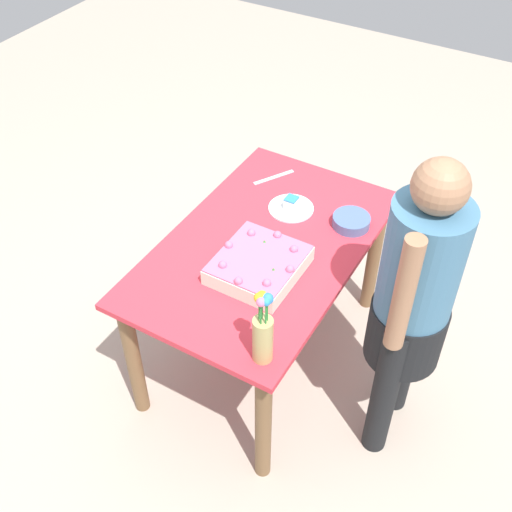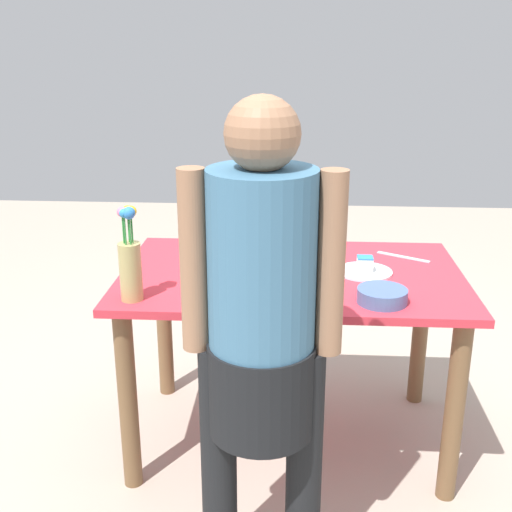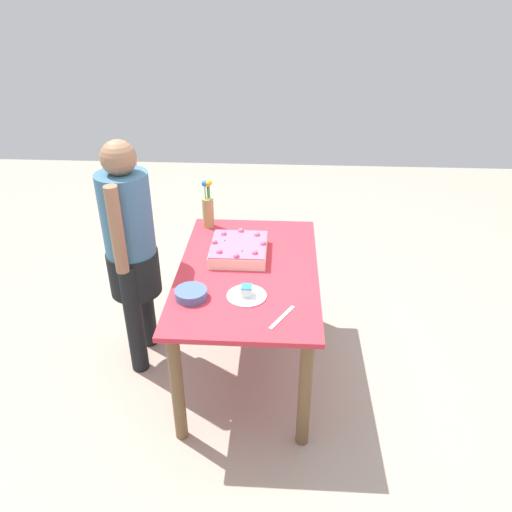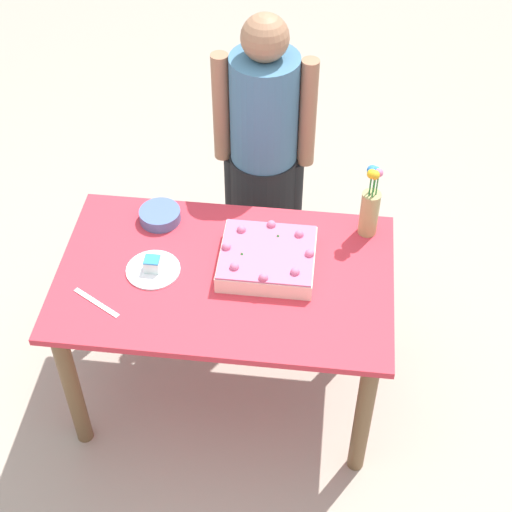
{
  "view_description": "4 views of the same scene",
  "coord_description": "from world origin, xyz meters",
  "px_view_note": "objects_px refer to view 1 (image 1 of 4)",
  "views": [
    {
      "loc": [
        1.86,
        1.04,
        2.66
      ],
      "look_at": [
        0.16,
        0.05,
        0.84
      ],
      "focal_mm": 45.0,
      "sensor_mm": 36.0,
      "label": 1
    },
    {
      "loc": [
        -0.01,
        2.35,
        1.62
      ],
      "look_at": [
        0.14,
        0.03,
        0.83
      ],
      "focal_mm": 45.0,
      "sensor_mm": 36.0,
      "label": 2
    },
    {
      "loc": [
        -2.5,
        -0.19,
        2.27
      ],
      "look_at": [
        0.03,
        -0.05,
        0.83
      ],
      "focal_mm": 35.0,
      "sensor_mm": 36.0,
      "label": 3
    },
    {
      "loc": [
        0.37,
        -2.09,
        3.0
      ],
      "look_at": [
        0.13,
        -0.03,
        0.9
      ],
      "focal_mm": 55.0,
      "sensor_mm": 36.0,
      "label": 4
    }
  ],
  "objects_px": {
    "cake_knife": "(274,177)",
    "flower_vase": "(263,332)",
    "serving_plate_with_slice": "(291,206)",
    "fruit_bowl": "(351,221)",
    "person_standing": "(413,298)",
    "sheet_cake": "(259,264)"
  },
  "relations": [
    {
      "from": "sheet_cake",
      "to": "person_standing",
      "type": "xyz_separation_m",
      "value": [
        -0.08,
        0.64,
        0.06
      ]
    },
    {
      "from": "fruit_bowl",
      "to": "person_standing",
      "type": "xyz_separation_m",
      "value": [
        0.39,
        0.43,
        0.08
      ]
    },
    {
      "from": "fruit_bowl",
      "to": "flower_vase",
      "type": "bearing_deg",
      "value": 1.78
    },
    {
      "from": "sheet_cake",
      "to": "serving_plate_with_slice",
      "type": "height_order",
      "value": "sheet_cake"
    },
    {
      "from": "serving_plate_with_slice",
      "to": "fruit_bowl",
      "type": "relative_size",
      "value": 1.24
    },
    {
      "from": "cake_knife",
      "to": "flower_vase",
      "type": "xyz_separation_m",
      "value": [
        1.02,
        0.52,
        0.14
      ]
    },
    {
      "from": "person_standing",
      "to": "flower_vase",
      "type": "bearing_deg",
      "value": 49.75
    },
    {
      "from": "sheet_cake",
      "to": "cake_knife",
      "type": "relative_size",
      "value": 1.64
    },
    {
      "from": "cake_knife",
      "to": "fruit_bowl",
      "type": "height_order",
      "value": "fruit_bowl"
    },
    {
      "from": "sheet_cake",
      "to": "cake_knife",
      "type": "bearing_deg",
      "value": -156.39
    },
    {
      "from": "sheet_cake",
      "to": "cake_knife",
      "type": "xyz_separation_m",
      "value": [
        -0.63,
        -0.27,
        -0.04
      ]
    },
    {
      "from": "sheet_cake",
      "to": "flower_vase",
      "type": "relative_size",
      "value": 1.11
    },
    {
      "from": "cake_knife",
      "to": "serving_plate_with_slice",
      "type": "bearing_deg",
      "value": 77.68
    },
    {
      "from": "flower_vase",
      "to": "fruit_bowl",
      "type": "bearing_deg",
      "value": -178.22
    },
    {
      "from": "sheet_cake",
      "to": "person_standing",
      "type": "distance_m",
      "value": 0.65
    },
    {
      "from": "sheet_cake",
      "to": "cake_knife",
      "type": "height_order",
      "value": "sheet_cake"
    },
    {
      "from": "sheet_cake",
      "to": "fruit_bowl",
      "type": "height_order",
      "value": "sheet_cake"
    },
    {
      "from": "serving_plate_with_slice",
      "to": "fruit_bowl",
      "type": "distance_m",
      "value": 0.3
    },
    {
      "from": "serving_plate_with_slice",
      "to": "cake_knife",
      "type": "bearing_deg",
      "value": -132.9
    },
    {
      "from": "serving_plate_with_slice",
      "to": "cake_knife",
      "type": "height_order",
      "value": "serving_plate_with_slice"
    },
    {
      "from": "fruit_bowl",
      "to": "person_standing",
      "type": "relative_size",
      "value": 0.12
    },
    {
      "from": "fruit_bowl",
      "to": "cake_knife",
      "type": "bearing_deg",
      "value": -106.91
    }
  ]
}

